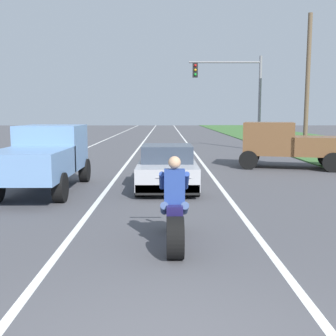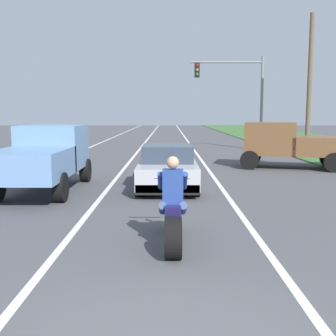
{
  "view_description": "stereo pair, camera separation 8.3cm",
  "coord_description": "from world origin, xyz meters",
  "px_view_note": "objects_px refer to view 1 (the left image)",
  "views": [
    {
      "loc": [
        0.01,
        -3.54,
        2.35
      ],
      "look_at": [
        0.09,
        6.62,
        1.0
      ],
      "focal_mm": 43.84,
      "sensor_mm": 36.0,
      "label": 1
    },
    {
      "loc": [
        0.1,
        -3.54,
        2.35
      ],
      "look_at": [
        0.09,
        6.62,
        1.0
      ],
      "focal_mm": 43.84,
      "sensor_mm": 36.0,
      "label": 2
    }
  ],
  "objects_px": {
    "motorcycle_with_rider": "(174,214)",
    "traffic_light_mast_near": "(238,88)",
    "sports_car_silver": "(167,168)",
    "pickup_truck_left_lane_light_blue": "(44,155)",
    "pickup_truck_right_shoulder_brown": "(291,143)"
  },
  "relations": [
    {
      "from": "pickup_truck_right_shoulder_brown",
      "to": "traffic_light_mast_near",
      "type": "bearing_deg",
      "value": 94.96
    },
    {
      "from": "pickup_truck_right_shoulder_brown",
      "to": "traffic_light_mast_near",
      "type": "xyz_separation_m",
      "value": [
        -0.78,
        8.99,
        2.89
      ]
    },
    {
      "from": "sports_car_silver",
      "to": "traffic_light_mast_near",
      "type": "relative_size",
      "value": 0.72
    },
    {
      "from": "sports_car_silver",
      "to": "traffic_light_mast_near",
      "type": "bearing_deg",
      "value": 71.32
    },
    {
      "from": "motorcycle_with_rider",
      "to": "pickup_truck_right_shoulder_brown",
      "type": "height_order",
      "value": "pickup_truck_right_shoulder_brown"
    },
    {
      "from": "motorcycle_with_rider",
      "to": "traffic_light_mast_near",
      "type": "height_order",
      "value": "traffic_light_mast_near"
    },
    {
      "from": "motorcycle_with_rider",
      "to": "pickup_truck_left_lane_light_blue",
      "type": "distance_m",
      "value": 6.59
    },
    {
      "from": "sports_car_silver",
      "to": "traffic_light_mast_near",
      "type": "distance_m",
      "value": 14.76
    },
    {
      "from": "sports_car_silver",
      "to": "pickup_truck_left_lane_light_blue",
      "type": "relative_size",
      "value": 0.9
    },
    {
      "from": "motorcycle_with_rider",
      "to": "traffic_light_mast_near",
      "type": "bearing_deg",
      "value": 77.05
    },
    {
      "from": "motorcycle_with_rider",
      "to": "pickup_truck_left_lane_light_blue",
      "type": "height_order",
      "value": "pickup_truck_left_lane_light_blue"
    },
    {
      "from": "motorcycle_with_rider",
      "to": "sports_car_silver",
      "type": "relative_size",
      "value": 0.51
    },
    {
      "from": "sports_car_silver",
      "to": "pickup_truck_left_lane_light_blue",
      "type": "distance_m",
      "value": 3.82
    },
    {
      "from": "pickup_truck_left_lane_light_blue",
      "to": "pickup_truck_right_shoulder_brown",
      "type": "relative_size",
      "value": 0.93
    },
    {
      "from": "sports_car_silver",
      "to": "pickup_truck_right_shoulder_brown",
      "type": "distance_m",
      "value": 7.12
    }
  ]
}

